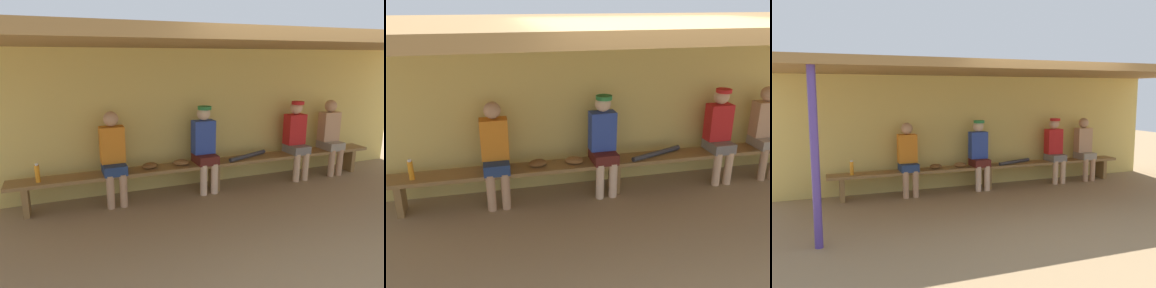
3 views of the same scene
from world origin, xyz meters
TOP-DOWN VIEW (x-y plane):
  - ground_plane at (0.00, 0.00)m, footprint 24.00×24.00m
  - back_wall at (0.00, 2.00)m, footprint 8.00×0.20m
  - dugout_roof at (0.00, 0.70)m, footprint 8.00×2.80m
  - bench at (0.00, 1.55)m, footprint 6.00×0.36m
  - player_in_blue at (2.29, 1.55)m, footprint 0.34×0.42m
  - player_rightmost at (-0.17, 1.55)m, footprint 0.34×0.42m
  - player_near_post at (1.55, 1.55)m, footprint 0.34×0.42m
  - player_in_white at (-1.57, 1.55)m, footprint 0.34×0.42m
  - water_bottle_blue at (-2.57, 1.51)m, footprint 0.06×0.06m
  - baseball_glove_tan at (-1.05, 1.55)m, footprint 0.27×0.22m
  - baseball_glove_worn at (-0.56, 1.54)m, footprint 0.28×0.23m
  - baseball_bat at (0.61, 1.55)m, footprint 0.82×0.35m

SIDE VIEW (x-z plane):
  - ground_plane at x=0.00m, z-range 0.00..0.00m
  - bench at x=0.00m, z-range 0.16..0.62m
  - baseball_bat at x=0.61m, z-range 0.46..0.53m
  - baseball_glove_tan at x=-1.05m, z-range 0.46..0.55m
  - baseball_glove_worn at x=-0.56m, z-range 0.46..0.55m
  - water_bottle_blue at x=-2.57m, z-range 0.45..0.71m
  - player_in_blue at x=2.29m, z-range 0.06..1.40m
  - player_in_white at x=-1.57m, z-range 0.06..1.40m
  - player_rightmost at x=-0.17m, z-range 0.07..1.42m
  - player_near_post at x=1.55m, z-range 0.07..1.42m
  - back_wall at x=0.00m, z-range 0.00..2.20m
  - dugout_roof at x=0.00m, z-range 2.20..2.32m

